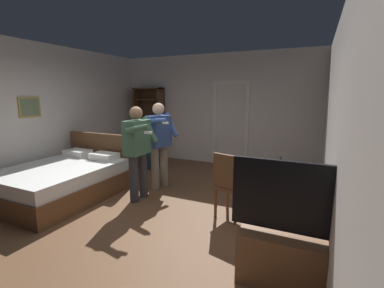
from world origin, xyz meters
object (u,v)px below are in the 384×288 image
bed (65,180)px  laptop (268,170)px  tv_flatscreen (292,250)px  person_striped_shirt (160,140)px  bookshelf (150,121)px  wooden_chair (229,183)px  suitcase_dark (148,159)px  person_blue_shirt (138,147)px  side_table (269,188)px  bottle_on_table (280,168)px

bed → laptop: bearing=9.7°
tv_flatscreen → person_striped_shirt: person_striped_shirt is taller
person_striped_shirt → bed: bearing=-141.3°
laptop → person_striped_shirt: (-2.11, 0.49, 0.21)m
bookshelf → laptop: 4.52m
bed → wooden_chair: 2.99m
bookshelf → tv_flatscreen: size_ratio=1.60×
bookshelf → suitcase_dark: 1.38m
bookshelf → suitcase_dark: size_ratio=4.11×
tv_flatscreen → person_blue_shirt: bearing=156.1°
suitcase_dark → wooden_chair: bearing=-30.7°
bed → person_blue_shirt: person_blue_shirt is taller
bookshelf → tv_flatscreen: bearing=-42.9°
tv_flatscreen → bookshelf: bearing=137.1°
wooden_chair → person_blue_shirt: (-1.64, 0.06, 0.39)m
wooden_chair → suitcase_dark: 3.24m
laptop → person_blue_shirt: bearing=-175.8°
person_blue_shirt → person_striped_shirt: person_striped_shirt is taller
bed → person_blue_shirt: 1.52m
bed → suitcase_dark: 2.24m
tv_flatscreen → person_striped_shirt: bearing=144.9°
laptop → suitcase_dark: 3.59m
laptop → side_table: bearing=59.9°
wooden_chair → bed: bearing=-172.7°
laptop → bed: bearing=-170.3°
bookshelf → laptop: bearing=-34.6°
bookshelf → tv_flatscreen: (4.16, -3.87, -0.69)m
tv_flatscreen → wooden_chair: size_ratio=1.25×
wooden_chair → person_striped_shirt: size_ratio=0.60×
side_table → bottle_on_table: size_ratio=2.56×
bookshelf → side_table: (3.73, -2.51, -0.59)m
suitcase_dark → bookshelf: bearing=124.7°
bed → tv_flatscreen: tv_flatscreen is taller
bed → person_blue_shirt: size_ratio=1.28×
bed → bookshelf: bookshelf is taller
wooden_chair → person_striped_shirt: (-1.60, 0.70, 0.42)m
laptop → person_blue_shirt: person_blue_shirt is taller
bed → side_table: size_ratio=2.94×
side_table → suitcase_dark: bearing=153.6°
bottle_on_table → person_striped_shirt: size_ratio=0.17×
side_table → laptop: size_ratio=1.94×
tv_flatscreen → laptop: tv_flatscreen is taller
suitcase_dark → bottle_on_table: bearing=-22.5°
laptop → person_blue_shirt: 2.16m
side_table → wooden_chair: 0.59m
side_table → person_blue_shirt: 2.23m
tv_flatscreen → bottle_on_table: size_ratio=4.51×
side_table → bottle_on_table: bottle_on_table is taller
tv_flatscreen → side_table: tv_flatscreen is taller
bed → wooden_chair: (2.95, 0.38, 0.24)m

